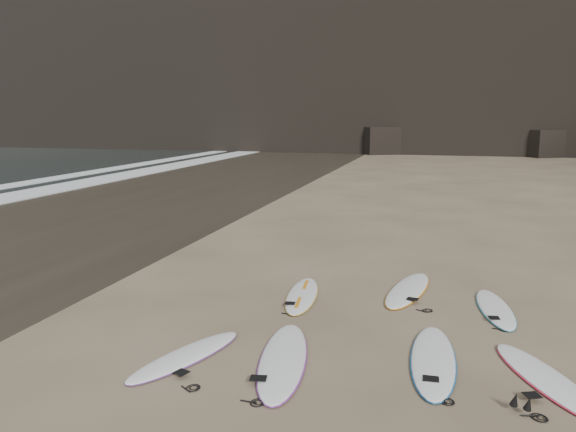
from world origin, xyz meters
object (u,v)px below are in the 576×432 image
at_px(surfboard_1, 283,359).
at_px(surfboard_7, 495,308).
at_px(surfboard_6, 408,289).
at_px(surfboard_3, 547,379).
at_px(surfboard_0, 186,355).
at_px(surfboard_5, 302,295).
at_px(surfboard_2, 433,359).

xyz_separation_m(surfboard_1, surfboard_7, (3.22, 3.19, -0.01)).
bearing_deg(surfboard_6, surfboard_3, -49.66).
height_order(surfboard_0, surfboard_7, same).
xyz_separation_m(surfboard_0, surfboard_3, (5.10, 0.60, 0.00)).
height_order(surfboard_1, surfboard_7, surfboard_1).
distance_m(surfboard_3, surfboard_5, 4.89).
bearing_deg(surfboard_2, surfboard_1, -166.32).
distance_m(surfboard_0, surfboard_5, 3.40).
xyz_separation_m(surfboard_1, surfboard_2, (2.14, 0.58, -0.00)).
distance_m(surfboard_2, surfboard_7, 2.82).
bearing_deg(surfboard_7, surfboard_3, -88.03).
bearing_deg(surfboard_5, surfboard_7, -3.41).
height_order(surfboard_0, surfboard_5, surfboard_5).
distance_m(surfboard_3, surfboard_7, 2.87).
xyz_separation_m(surfboard_3, surfboard_5, (-4.11, 2.65, -0.00)).
bearing_deg(surfboard_5, surfboard_6, 17.73).
relative_size(surfboard_0, surfboard_3, 0.93).
relative_size(surfboard_2, surfboard_3, 1.09).
relative_size(surfboard_5, surfboard_7, 1.04).
bearing_deg(surfboard_1, surfboard_5, 88.76).
xyz_separation_m(surfboard_0, surfboard_6, (3.03, 4.16, 0.01)).
distance_m(surfboard_2, surfboard_5, 3.55).
bearing_deg(surfboard_0, surfboard_2, 32.86).
bearing_deg(surfboard_3, surfboard_1, 161.20).
height_order(surfboard_3, surfboard_6, surfboard_6).
distance_m(surfboard_1, surfboard_3, 3.67).
height_order(surfboard_3, surfboard_7, surfboard_3).
relative_size(surfboard_2, surfboard_7, 1.16).
distance_m(surfboard_3, surfboard_6, 4.12).
relative_size(surfboard_3, surfboard_6, 0.92).
distance_m(surfboard_1, surfboard_2, 2.22).
relative_size(surfboard_1, surfboard_7, 1.22).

